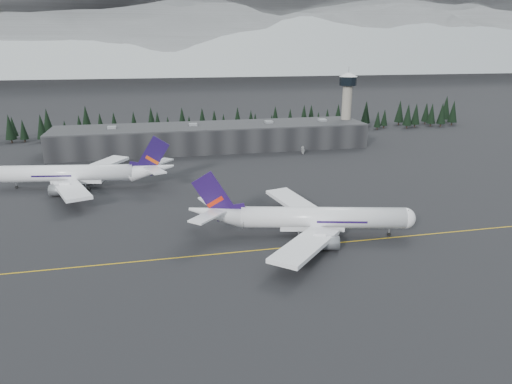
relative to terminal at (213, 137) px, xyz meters
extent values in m
plane|color=black|center=(0.00, -125.00, -6.30)|extent=(1400.00, 1400.00, 0.00)
cube|color=gold|center=(0.00, -127.00, -6.29)|extent=(400.00, 0.40, 0.02)
cube|color=black|center=(0.00, 0.00, -0.30)|extent=(160.00, 30.00, 12.00)
cube|color=#333335|center=(0.00, 0.00, 6.00)|extent=(160.00, 30.00, 0.60)
cylinder|color=gray|center=(75.00, 3.00, 9.70)|extent=(5.20, 5.20, 32.00)
cylinder|color=black|center=(75.00, 3.00, 26.95)|extent=(9.20, 9.20, 4.50)
cone|color=silver|center=(75.00, 3.00, 30.40)|extent=(10.00, 10.00, 2.00)
cube|color=black|center=(0.00, 37.00, 1.20)|extent=(360.00, 20.00, 15.00)
cylinder|color=white|center=(15.67, -121.30, -0.82)|extent=(45.95, 16.60, 5.98)
sphere|color=white|center=(37.94, -126.70, -0.82)|extent=(5.98, 5.98, 5.98)
cone|color=white|center=(-13.38, -114.26, 0.08)|extent=(17.67, 9.75, 8.65)
cube|color=white|center=(13.49, -104.88, -2.41)|extent=(14.65, 29.02, 2.55)
cylinder|color=#96989E|center=(18.01, -111.62, -4.11)|extent=(7.19, 5.20, 3.79)
cube|color=white|center=(6.22, -134.90, -2.41)|extent=(24.50, 26.16, 2.55)
cylinder|color=#96989E|center=(13.32, -130.98, -4.11)|extent=(7.19, 5.20, 3.79)
cube|color=#220F4A|center=(-13.86, -114.14, 5.16)|extent=(12.38, 3.46, 14.84)
cube|color=red|center=(-13.67, -114.19, 3.66)|extent=(4.85, 1.69, 3.65)
cube|color=white|center=(-13.91, -107.98, 1.47)|extent=(7.39, 11.78, 0.50)
cube|color=white|center=(-16.73, -119.60, 1.47)|extent=(10.81, 11.03, 0.50)
cylinder|color=black|center=(34.06, -125.76, -4.81)|extent=(0.50, 0.50, 2.99)
cylinder|color=black|center=(9.95, -115.30, -4.81)|extent=(0.50, 0.50, 2.99)
cylinder|color=black|center=(7.83, -124.01, -4.81)|extent=(0.50, 0.50, 2.99)
cylinder|color=white|center=(-62.03, -57.18, -0.55)|extent=(48.50, 14.06, 6.28)
sphere|color=white|center=(-85.77, -53.24, -0.55)|extent=(6.28, 6.28, 6.28)
cone|color=white|center=(-31.07, -62.31, 0.40)|extent=(18.36, 9.07, 9.09)
cube|color=white|center=(-58.49, -74.20, -2.22)|extent=(17.27, 30.45, 2.68)
cylinder|color=gray|center=(-63.74, -67.50, -4.00)|extent=(7.36, 5.03, 3.98)
cube|color=white|center=(-53.19, -42.21, -2.22)|extent=(24.46, 28.37, 2.68)
cylinder|color=gray|center=(-60.32, -46.86, -4.00)|extent=(7.36, 5.03, 3.98)
cube|color=#1B0E41|center=(-30.55, -62.40, 5.73)|extent=(13.16, 2.68, 15.58)
cube|color=#C6410B|center=(-30.76, -62.37, 4.16)|extent=(5.13, 1.41, 3.84)
cube|color=white|center=(-30.03, -68.85, 1.86)|extent=(8.45, 12.43, 0.52)
cube|color=white|center=(-27.98, -56.46, 1.86)|extent=(10.94, 11.88, 0.52)
cylinder|color=black|center=(-81.64, -53.93, -4.73)|extent=(0.52, 0.52, 3.14)
cylinder|color=black|center=(-55.58, -63.02, -4.73)|extent=(0.52, 0.52, 3.14)
cylinder|color=black|center=(-54.04, -53.73, -4.73)|extent=(0.52, 0.52, 3.14)
imported|color=silver|center=(-48.39, -26.56, -5.61)|extent=(3.80, 5.45, 1.38)
imported|color=silver|center=(42.59, -21.18, -5.64)|extent=(4.17, 2.79, 1.32)
camera|label=1|loc=(-28.42, -234.35, 45.14)|focal=32.00mm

